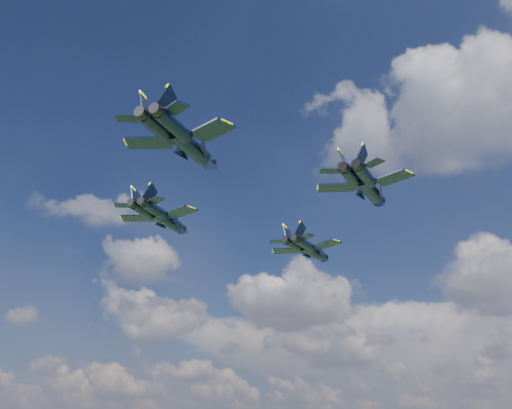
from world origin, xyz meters
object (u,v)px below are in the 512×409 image
object	(u,v)px
jet_lead	(313,251)
jet_right	(370,189)
jet_left	(168,220)
jet_slot	(191,146)

from	to	relation	value
jet_lead	jet_right	xyz separation A→B (m)	(15.91, -13.49, 2.27)
jet_lead	jet_left	world-z (taller)	jet_left
jet_left	jet_lead	bearing A→B (deg)	45.29
jet_lead	jet_slot	size ratio (longest dim) A/B	0.83
jet_left	jet_slot	bearing A→B (deg)	-53.30
jet_left	jet_right	size ratio (longest dim) A/B	0.97
jet_slot	jet_left	bearing A→B (deg)	126.99
jet_lead	jet_left	bearing A→B (deg)	-126.88
jet_right	jet_slot	xyz separation A→B (m)	(-13.11, -20.59, 1.31)
jet_lead	jet_right	world-z (taller)	jet_right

